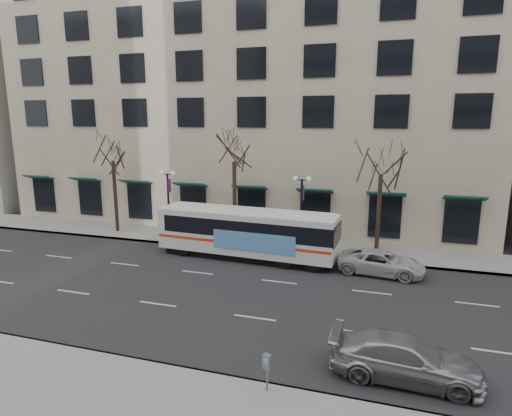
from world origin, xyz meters
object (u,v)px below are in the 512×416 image
at_px(lamp_post_left, 169,201).
at_px(city_bus, 248,232).
at_px(tree_far_right, 382,159).
at_px(lamp_post_right, 301,209).
at_px(silver_car, 405,358).
at_px(pay_station, 267,365).
at_px(tree_far_left, 112,148).
at_px(white_pickup, 381,263).
at_px(tree_far_mid, 234,148).

distance_m(lamp_post_left, city_bus, 7.47).
distance_m(tree_far_right, lamp_post_right, 6.11).
height_order(silver_car, pay_station, silver_car).
distance_m(tree_far_left, pay_station, 24.22).
relative_size(city_bus, white_pickup, 2.41).
xyz_separation_m(city_bus, silver_car, (9.41, -10.94, -0.99)).
bearing_deg(tree_far_right, tree_far_mid, 180.00).
relative_size(lamp_post_right, white_pickup, 1.06).
bearing_deg(tree_far_left, lamp_post_right, -2.29).
bearing_deg(tree_far_mid, pay_station, -66.60).
xyz_separation_m(lamp_post_left, city_bus, (6.97, -2.41, -1.20)).
relative_size(tree_far_left, pay_station, 6.47).
bearing_deg(city_bus, lamp_post_right, 41.92).
height_order(tree_far_left, lamp_post_right, tree_far_left).
relative_size(silver_car, pay_station, 4.01).
bearing_deg(pay_station, city_bus, 128.53).
xyz_separation_m(tree_far_left, lamp_post_right, (15.01, -0.60, -3.75)).
xyz_separation_m(lamp_post_left, pay_station, (12.03, -15.67, -1.86)).
xyz_separation_m(tree_far_left, lamp_post_left, (5.01, -0.60, -3.75)).
relative_size(lamp_post_left, white_pickup, 1.06).
distance_m(lamp_post_right, pay_station, 15.91).
height_order(lamp_post_left, pay_station, lamp_post_left).
bearing_deg(tree_far_left, pay_station, -43.68).
xyz_separation_m(tree_far_left, pay_station, (17.04, -16.27, -5.62)).
bearing_deg(pay_station, white_pickup, 93.02).
relative_size(lamp_post_left, lamp_post_right, 1.00).
bearing_deg(silver_car, tree_far_mid, 40.18).
distance_m(lamp_post_left, silver_car, 21.24).
height_order(tree_far_mid, pay_station, tree_far_mid).
relative_size(lamp_post_left, silver_car, 1.01).
distance_m(tree_far_left, tree_far_mid, 10.00).
bearing_deg(tree_far_left, tree_far_right, 0.00).
distance_m(lamp_post_right, white_pickup, 6.49).
bearing_deg(silver_car, white_pickup, 6.49).
bearing_deg(lamp_post_right, pay_station, -82.61).
xyz_separation_m(lamp_post_left, silver_car, (16.38, -13.35, -2.19)).
bearing_deg(silver_car, city_bus, 41.66).
height_order(tree_far_left, white_pickup, tree_far_left).
height_order(tree_far_mid, tree_far_right, tree_far_mid).
xyz_separation_m(tree_far_mid, pay_station, (7.04, -16.27, -5.82)).
bearing_deg(tree_far_mid, tree_far_left, -180.00).
bearing_deg(city_bus, lamp_post_left, 164.40).
bearing_deg(white_pickup, pay_station, 171.43).
xyz_separation_m(tree_far_left, city_bus, (11.97, -3.01, -4.96)).
bearing_deg(silver_car, tree_far_left, 57.85).
bearing_deg(tree_far_mid, silver_car, -50.78).
height_order(tree_far_left, silver_car, tree_far_left).
relative_size(lamp_post_right, pay_station, 4.04).
bearing_deg(white_pickup, lamp_post_left, 85.41).
xyz_separation_m(lamp_post_right, silver_car, (6.38, -13.35, -2.19)).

